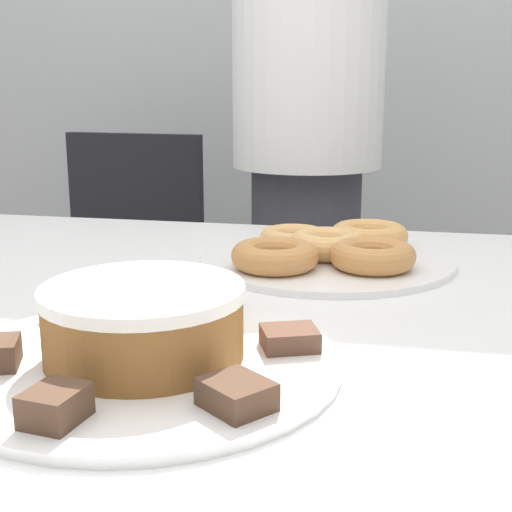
# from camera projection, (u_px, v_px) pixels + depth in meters

# --- Properties ---
(table) EXTENTS (1.94, 1.08, 0.77)m
(table) POSITION_uv_depth(u_px,v_px,m) (238.00, 374.00, 0.85)
(table) COLOR white
(table) RESTS_ON ground_plane
(person_standing) EXTENTS (0.33, 0.33, 1.73)m
(person_standing) POSITION_uv_depth(u_px,v_px,m) (307.00, 136.00, 1.59)
(person_standing) COLOR #383842
(person_standing) RESTS_ON ground_plane
(office_chair_left) EXTENTS (0.47, 0.47, 0.90)m
(office_chair_left) POSITION_uv_depth(u_px,v_px,m) (117.00, 313.00, 1.93)
(office_chair_left) COLOR black
(office_chair_left) RESTS_ON ground_plane
(plate_cake) EXTENTS (0.38, 0.38, 0.01)m
(plate_cake) POSITION_uv_depth(u_px,v_px,m) (145.00, 362.00, 0.68)
(plate_cake) COLOR white
(plate_cake) RESTS_ON table
(plate_donuts) EXTENTS (0.38, 0.38, 0.01)m
(plate_donuts) POSITION_uv_depth(u_px,v_px,m) (326.00, 260.00, 1.07)
(plate_donuts) COLOR white
(plate_donuts) RESTS_ON table
(frosted_cake) EXTENTS (0.19, 0.19, 0.07)m
(frosted_cake) POSITION_uv_depth(u_px,v_px,m) (144.00, 322.00, 0.67)
(frosted_cake) COLOR brown
(frosted_cake) RESTS_ON plate_cake
(lamington_1) EXTENTS (0.05, 0.05, 0.03)m
(lamington_1) POSITION_uv_depth(u_px,v_px,m) (55.00, 405.00, 0.55)
(lamington_1) COLOR #513828
(lamington_1) RESTS_ON plate_cake
(lamington_2) EXTENTS (0.07, 0.07, 0.02)m
(lamington_2) POSITION_uv_depth(u_px,v_px,m) (237.00, 394.00, 0.57)
(lamington_2) COLOR #513828
(lamington_2) RESTS_ON plate_cake
(lamington_3) EXTENTS (0.07, 0.06, 0.02)m
(lamington_3) POSITION_uv_depth(u_px,v_px,m) (290.00, 338.00, 0.70)
(lamington_3) COLOR brown
(lamington_3) RESTS_ON plate_cake
(lamington_4) EXTENTS (0.06, 0.06, 0.03)m
(lamington_4) POSITION_uv_depth(u_px,v_px,m) (205.00, 303.00, 0.81)
(lamington_4) COLOR brown
(lamington_4) RESTS_ON plate_cake
(lamington_5) EXTENTS (0.08, 0.08, 0.03)m
(lamington_5) POSITION_uv_depth(u_px,v_px,m) (77.00, 309.00, 0.78)
(lamington_5) COLOR #513828
(lamington_5) RESTS_ON plate_cake
(donut_0) EXTENTS (0.12, 0.12, 0.04)m
(donut_0) POSITION_uv_depth(u_px,v_px,m) (327.00, 244.00, 1.07)
(donut_0) COLOR #E5AD66
(donut_0) RESTS_ON plate_donuts
(donut_1) EXTENTS (0.12, 0.12, 0.04)m
(donut_1) POSITION_uv_depth(u_px,v_px,m) (373.00, 255.00, 1.00)
(donut_1) COLOR #C68447
(donut_1) RESTS_ON plate_donuts
(donut_2) EXTENTS (0.12, 0.12, 0.04)m
(donut_2) POSITION_uv_depth(u_px,v_px,m) (369.00, 236.00, 1.13)
(donut_2) COLOR tan
(donut_2) RESTS_ON plate_donuts
(donut_3) EXTENTS (0.11, 0.11, 0.03)m
(donut_3) POSITION_uv_depth(u_px,v_px,m) (293.00, 238.00, 1.12)
(donut_3) COLOR #E5AD66
(donut_3) RESTS_ON plate_donuts
(donut_4) EXTENTS (0.12, 0.12, 0.04)m
(donut_4) POSITION_uv_depth(u_px,v_px,m) (275.00, 256.00, 1.00)
(donut_4) COLOR #C68447
(donut_4) RESTS_ON plate_donuts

